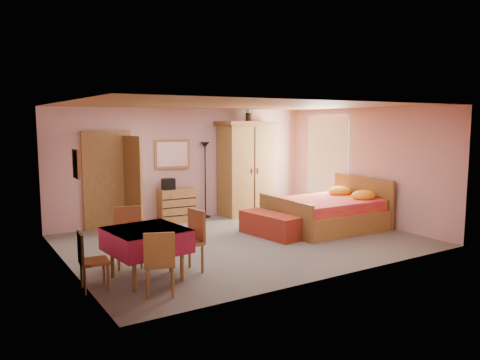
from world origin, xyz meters
TOP-DOWN VIEW (x-y plane):
  - floor at (0.00, 0.00)m, footprint 6.50×6.50m
  - ceiling at (0.00, 0.00)m, footprint 6.50×6.50m
  - wall_back at (0.00, 2.50)m, footprint 6.50×0.10m
  - wall_front at (0.00, -2.50)m, footprint 6.50×0.10m
  - wall_left at (-3.25, 0.00)m, footprint 0.10×5.00m
  - wall_right at (3.25, 0.00)m, footprint 0.10×5.00m
  - doorway at (-1.90, 2.47)m, footprint 1.06×0.12m
  - window at (3.21, 1.20)m, footprint 0.08×1.40m
  - picture_left at (-3.22, -0.60)m, footprint 0.04×0.32m
  - picture_back at (2.35, 2.47)m, footprint 0.30×0.04m
  - chest_of_drawers at (-0.39, 2.25)m, footprint 0.84×0.47m
  - wall_mirror at (-0.39, 2.46)m, footprint 0.85×0.10m
  - stereo at (-0.58, 2.26)m, footprint 0.27×0.20m
  - floor_lamp at (0.42, 2.37)m, footprint 0.29×0.29m
  - wardrobe at (1.47, 2.17)m, footprint 1.51×0.85m
  - sunflower_vase at (1.58, 2.26)m, footprint 0.22×0.22m
  - bed at (2.07, -0.04)m, footprint 2.32×1.85m
  - bench at (0.65, 0.03)m, footprint 0.69×1.44m
  - dining_table at (-2.40, -1.12)m, footprint 1.13×1.13m
  - chair_south at (-2.46, -1.77)m, footprint 0.53×0.53m
  - chair_north at (-2.41, -0.38)m, footprint 0.52×0.52m
  - chair_west at (-3.17, -1.15)m, footprint 0.41×0.41m
  - chair_east at (-1.78, -1.15)m, footprint 0.49×0.49m

SIDE VIEW (x-z plane):
  - floor at x=0.00m, z-range 0.00..0.00m
  - bench at x=0.65m, z-range 0.00..0.46m
  - dining_table at x=-2.40m, z-range 0.00..0.76m
  - chest_of_drawers at x=-0.39m, z-range 0.00..0.77m
  - chair_west at x=-3.17m, z-range 0.00..0.82m
  - chair_south at x=-2.46m, z-range 0.00..0.88m
  - chair_north at x=-2.41m, z-range 0.00..0.94m
  - chair_east at x=-1.78m, z-range 0.00..0.96m
  - bed at x=2.07m, z-range 0.00..1.05m
  - stereo at x=-0.58m, z-range 0.77..1.02m
  - floor_lamp at x=0.42m, z-range 0.00..1.81m
  - doorway at x=-1.90m, z-range -0.05..2.10m
  - wardrobe at x=1.47m, z-range 0.00..2.30m
  - wall_back at x=0.00m, z-range 0.00..2.60m
  - wall_front at x=0.00m, z-range 0.00..2.60m
  - wall_left at x=-3.25m, z-range 0.00..2.60m
  - wall_right at x=3.25m, z-range 0.00..2.60m
  - window at x=3.21m, z-range 0.48..2.42m
  - picture_back at x=2.35m, z-range 1.35..1.75m
  - wall_mirror at x=-0.39m, z-range 1.21..1.89m
  - picture_left at x=-3.22m, z-range 1.49..1.91m
  - sunflower_vase at x=1.58m, z-range 2.30..2.86m
  - ceiling at x=0.00m, z-range 2.60..2.60m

